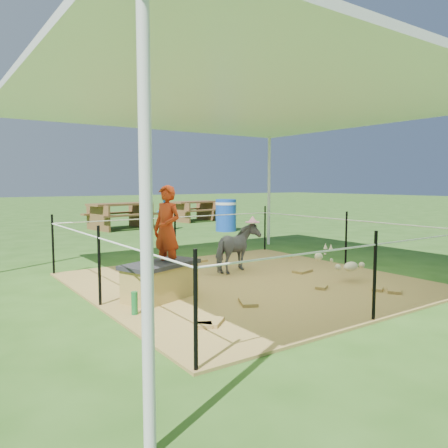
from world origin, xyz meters
TOP-DOWN VIEW (x-y plane):
  - ground at (0.00, 0.00)m, footprint 90.00×90.00m
  - hay_patch at (0.00, 0.00)m, footprint 4.60×4.60m
  - canopy_tent at (0.00, 0.00)m, footprint 6.30×6.30m
  - rope_fence at (0.00, -0.00)m, footprint 4.54×4.54m
  - straw_bale at (-1.51, -0.15)m, footprint 1.05×0.76m
  - dark_cloth at (-1.51, -0.15)m, footprint 1.12×0.83m
  - woman at (-1.41, -0.15)m, footprint 0.39×0.48m
  - green_bottle at (-2.06, -0.60)m, footprint 0.09×0.09m
  - pony at (0.29, 0.63)m, footprint 1.04×0.76m
  - pink_hat at (0.29, 0.63)m, footprint 0.25×0.25m
  - foal at (1.28, -0.89)m, footprint 1.03×0.76m
  - trash_barrel at (3.83, 6.01)m, footprint 0.74×0.74m
  - picnic_table_near at (1.35, 8.51)m, footprint 2.24×1.78m
  - picnic_table_far at (4.82, 9.64)m, footprint 2.08×1.65m
  - distant_person at (2.40, 7.39)m, footprint 0.55×0.43m

SIDE VIEW (x-z plane):
  - ground at x=0.00m, z-range 0.00..0.00m
  - hay_patch at x=0.00m, z-range 0.00..0.03m
  - green_bottle at x=-2.06m, z-range 0.03..0.29m
  - straw_bale at x=-1.51m, z-range 0.03..0.45m
  - foal at x=1.28m, z-range 0.03..0.54m
  - picnic_table_far at x=4.82m, z-range 0.00..0.78m
  - picnic_table_near at x=1.35m, z-range 0.00..0.85m
  - pony at x=0.29m, z-range 0.03..0.83m
  - dark_cloth at x=-1.51m, z-range 0.45..0.50m
  - trash_barrel at x=3.83m, z-range 0.00..0.99m
  - distant_person at x=2.40m, z-range 0.00..1.11m
  - rope_fence at x=0.00m, z-range 0.14..1.14m
  - pink_hat at x=0.29m, z-range 0.83..0.94m
  - woman at x=-1.41m, z-range 0.45..1.58m
  - canopy_tent at x=0.00m, z-range 1.24..4.14m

